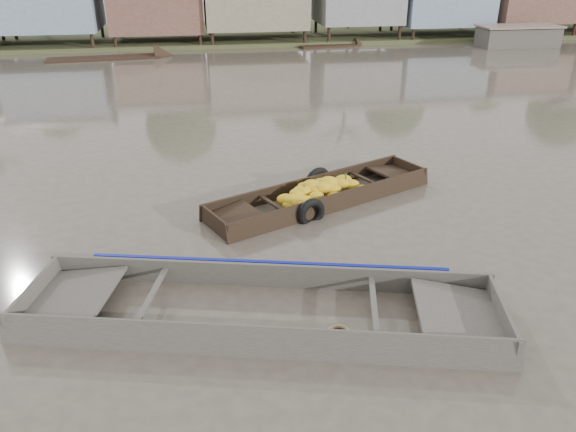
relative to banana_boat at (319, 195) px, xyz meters
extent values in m
plane|color=#4B433A|center=(-1.22, -3.17, -0.19)|extent=(120.00, 120.00, 0.00)
cube|color=#384723|center=(-1.22, 29.83, -0.19)|extent=(120.00, 12.00, 0.50)
cube|color=gray|center=(-11.72, 26.33, 2.51)|extent=(6.20, 5.20, 3.20)
cube|color=brown|center=(-5.02, 26.33, 2.01)|extent=(5.80, 4.60, 2.70)
cube|color=#7B6F55|center=(1.28, 26.33, 2.46)|extent=(6.50, 5.30, 3.30)
cube|color=gray|center=(8.28, 26.33, 2.41)|extent=(5.40, 4.70, 2.90)
cube|color=gray|center=(14.28, 26.33, 2.31)|extent=(6.00, 5.00, 3.10)
cylinder|color=#473323|center=(-13.22, 30.83, 2.26)|extent=(0.28, 0.28, 4.90)
cube|color=black|center=(0.08, 0.04, -0.27)|extent=(6.02, 3.59, 0.08)
cube|color=black|center=(-0.20, 0.65, -0.03)|extent=(5.72, 2.73, 0.57)
cube|color=black|center=(0.35, -0.56, -0.03)|extent=(5.72, 2.73, 0.57)
cube|color=black|center=(2.84, 1.31, -0.03)|extent=(0.62, 1.25, 0.54)
cube|color=black|center=(2.36, 1.09, 0.04)|extent=(1.45, 1.50, 0.21)
cube|color=black|center=(-2.69, -1.22, -0.03)|extent=(0.62, 1.25, 0.54)
cube|color=black|center=(-2.21, -1.00, 0.04)|extent=(1.45, 1.50, 0.21)
cube|color=black|center=(-1.24, -0.56, 0.09)|extent=(0.63, 1.22, 0.05)
cube|color=black|center=(1.40, 0.65, 0.09)|extent=(0.63, 1.22, 0.05)
ellipsoid|color=yellow|center=(-0.17, 0.17, 0.16)|extent=(0.53, 0.46, 0.27)
ellipsoid|color=yellow|center=(-0.82, -0.43, -0.01)|extent=(0.46, 0.40, 0.24)
ellipsoid|color=yellow|center=(0.18, 0.50, 0.08)|extent=(0.51, 0.45, 0.26)
ellipsoid|color=yellow|center=(0.47, 0.16, 0.21)|extent=(0.55, 0.48, 0.28)
ellipsoid|color=yellow|center=(0.06, -0.15, 0.26)|extent=(0.57, 0.49, 0.29)
ellipsoid|color=yellow|center=(-0.19, 0.22, 0.12)|extent=(0.48, 0.42, 0.25)
ellipsoid|color=yellow|center=(-0.21, 0.07, 0.18)|extent=(0.53, 0.46, 0.27)
ellipsoid|color=yellow|center=(0.90, 0.25, 0.12)|extent=(0.55, 0.48, 0.28)
ellipsoid|color=yellow|center=(-0.58, -0.49, 0.07)|extent=(0.60, 0.52, 0.31)
ellipsoid|color=yellow|center=(0.20, -0.02, 0.20)|extent=(0.53, 0.47, 0.27)
ellipsoid|color=yellow|center=(-0.48, -0.46, 0.08)|extent=(0.53, 0.46, 0.27)
ellipsoid|color=yellow|center=(-0.74, -0.38, 0.08)|extent=(0.60, 0.52, 0.31)
ellipsoid|color=yellow|center=(-0.65, -0.69, -0.04)|extent=(0.47, 0.41, 0.24)
ellipsoid|color=yellow|center=(-0.21, -0.02, 0.30)|extent=(0.56, 0.49, 0.29)
ellipsoid|color=yellow|center=(-0.59, -0.19, 0.17)|extent=(0.51, 0.45, 0.26)
ellipsoid|color=yellow|center=(1.19, 0.14, 0.01)|extent=(0.50, 0.43, 0.25)
ellipsoid|color=yellow|center=(-0.15, -0.38, 0.15)|extent=(0.46, 0.40, 0.24)
ellipsoid|color=yellow|center=(0.59, 0.62, 0.05)|extent=(0.52, 0.45, 0.27)
ellipsoid|color=yellow|center=(-0.46, -0.13, 0.20)|extent=(0.60, 0.52, 0.31)
ellipsoid|color=yellow|center=(-0.10, -0.13, 0.20)|extent=(0.56, 0.48, 0.29)
ellipsoid|color=yellow|center=(0.25, 0.08, 0.30)|extent=(0.61, 0.53, 0.31)
ellipsoid|color=yellow|center=(-0.90, -0.25, 0.06)|extent=(0.54, 0.48, 0.28)
ellipsoid|color=yellow|center=(-0.45, -0.55, 0.01)|extent=(0.58, 0.50, 0.30)
ellipsoid|color=yellow|center=(0.34, -0.05, 0.15)|extent=(0.52, 0.45, 0.27)
ellipsoid|color=yellow|center=(0.78, 0.63, 0.10)|extent=(0.58, 0.51, 0.30)
ellipsoid|color=yellow|center=(-0.34, 0.21, 0.17)|extent=(0.47, 0.41, 0.24)
ellipsoid|color=yellow|center=(0.33, -0.24, 0.04)|extent=(0.48, 0.42, 0.25)
ellipsoid|color=yellow|center=(0.07, 0.15, 0.28)|extent=(0.46, 0.40, 0.23)
ellipsoid|color=yellow|center=(-0.03, 0.15, 0.19)|extent=(0.57, 0.49, 0.29)
ellipsoid|color=yellow|center=(0.20, 0.56, 0.07)|extent=(0.50, 0.43, 0.25)
ellipsoid|color=yellow|center=(0.61, 0.09, 0.23)|extent=(0.47, 0.41, 0.24)
ellipsoid|color=yellow|center=(-0.50, -0.57, 0.03)|extent=(0.59, 0.51, 0.30)
cylinder|color=#3F6626|center=(-0.42, -0.18, 0.29)|extent=(0.04, 0.04, 0.20)
cylinder|color=#3F6626|center=(0.28, 0.14, 0.29)|extent=(0.04, 0.04, 0.20)
cylinder|color=#3F6626|center=(0.78, 0.37, 0.29)|extent=(0.04, 0.04, 0.20)
torus|color=black|center=(0.17, 0.91, -0.01)|extent=(0.81, 0.51, 0.80)
torus|color=black|center=(-0.41, -1.00, -0.01)|extent=(0.77, 0.50, 0.76)
cube|color=#3C3833|center=(-2.05, -4.68, -0.27)|extent=(8.34, 3.67, 0.08)
cube|color=#3C3833|center=(-1.81, -3.71, 0.02)|extent=(8.13, 2.18, 0.67)
cube|color=#3C3833|center=(-2.29, -5.65, 0.02)|extent=(8.13, 2.18, 0.67)
cube|color=#3C3833|center=(1.91, -5.67, 0.02)|extent=(0.55, 1.99, 0.63)
cube|color=#3C3833|center=(1.22, -5.49, 0.10)|extent=(1.80, 2.05, 0.26)
cube|color=#3C3833|center=(-6.01, -3.70, 0.02)|extent=(0.55, 1.99, 0.63)
cube|color=#3C3833|center=(-5.32, -3.87, 0.10)|extent=(1.80, 2.05, 0.26)
cube|color=#3C3833|center=(-3.94, -4.21, 0.15)|extent=(0.57, 1.92, 0.05)
cube|color=#3C3833|center=(-0.15, -5.15, 0.15)|extent=(0.57, 1.92, 0.05)
cube|color=#665E54|center=(-2.05, -4.68, -0.22)|extent=(6.41, 3.05, 0.02)
cube|color=navy|center=(-1.79, -3.65, 0.27)|extent=(6.56, 1.72, 0.17)
torus|color=olive|center=(-0.80, -5.33, -0.19)|extent=(0.47, 0.47, 0.07)
torus|color=olive|center=(-0.80, -5.33, -0.15)|extent=(0.38, 0.38, 0.07)
cube|color=black|center=(5.79, 23.60, -0.24)|extent=(3.99, 1.52, 0.35)
cube|color=black|center=(-8.01, 21.50, -0.24)|extent=(6.31, 1.93, 0.35)
cube|color=black|center=(17.78, 21.83, 0.36)|extent=(5.00, 2.00, 1.20)
camera|label=1|loc=(-2.89, -12.75, 5.72)|focal=35.00mm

